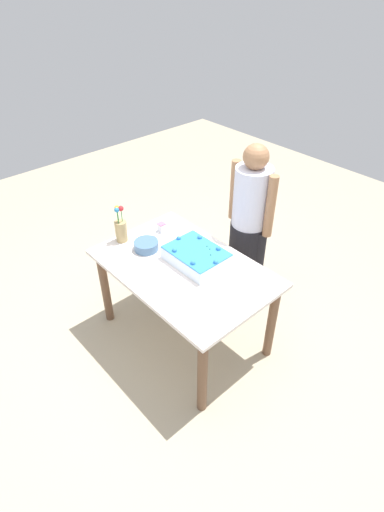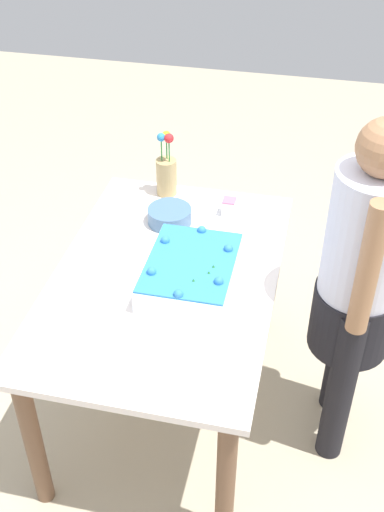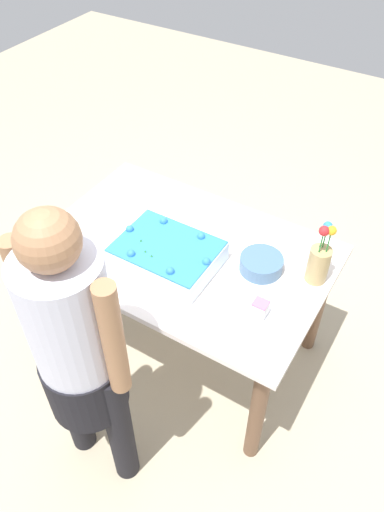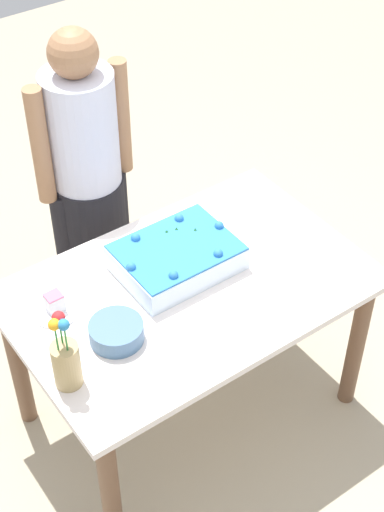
{
  "view_description": "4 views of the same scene",
  "coord_description": "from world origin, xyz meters",
  "px_view_note": "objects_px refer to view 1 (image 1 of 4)",
  "views": [
    {
      "loc": [
        -1.76,
        1.51,
        2.59
      ],
      "look_at": [
        0.01,
        -0.09,
        0.79
      ],
      "focal_mm": 28.0,
      "sensor_mm": 36.0,
      "label": 1
    },
    {
      "loc": [
        -1.89,
        -0.53,
        2.36
      ],
      "look_at": [
        0.0,
        -0.11,
        0.86
      ],
      "focal_mm": 45.0,
      "sensor_mm": 36.0,
      "label": 2
    },
    {
      "loc": [
        0.91,
        -1.42,
        2.35
      ],
      "look_at": [
        0.07,
        -0.04,
        0.77
      ],
      "focal_mm": 35.0,
      "sensor_mm": 36.0,
      "label": 3
    },
    {
      "loc": [
        1.22,
        1.72,
        2.81
      ],
      "look_at": [
        -0.02,
        -0.0,
        0.88
      ],
      "focal_mm": 55.0,
      "sensor_mm": 36.0,
      "label": 4
    }
  ],
  "objects_px": {
    "sheet_cake": "(196,256)",
    "person_standing": "(250,218)",
    "flower_vase": "(121,229)",
    "fruit_bowl": "(146,245)",
    "serving_plate_with_slice": "(162,229)",
    "cake_knife": "(230,306)"
  },
  "relations": [
    {
      "from": "sheet_cake",
      "to": "serving_plate_with_slice",
      "type": "xyz_separation_m",
      "value": [
        0.49,
        -0.06,
        -0.03
      ]
    },
    {
      "from": "sheet_cake",
      "to": "serving_plate_with_slice",
      "type": "relative_size",
      "value": 2.47
    },
    {
      "from": "flower_vase",
      "to": "fruit_bowl",
      "type": "height_order",
      "value": "flower_vase"
    },
    {
      "from": "fruit_bowl",
      "to": "serving_plate_with_slice",
      "type": "bearing_deg",
      "value": -65.59
    },
    {
      "from": "sheet_cake",
      "to": "fruit_bowl",
      "type": "height_order",
      "value": "sheet_cake"
    },
    {
      "from": "serving_plate_with_slice",
      "to": "flower_vase",
      "type": "relative_size",
      "value": 0.58
    },
    {
      "from": "sheet_cake",
      "to": "serving_plate_with_slice",
      "type": "distance_m",
      "value": 0.5
    },
    {
      "from": "sheet_cake",
      "to": "cake_knife",
      "type": "xyz_separation_m",
      "value": [
        -0.5,
        0.16,
        -0.05
      ]
    },
    {
      "from": "cake_knife",
      "to": "serving_plate_with_slice",
      "type": "bearing_deg",
      "value": 88.73
    },
    {
      "from": "sheet_cake",
      "to": "person_standing",
      "type": "height_order",
      "value": "person_standing"
    },
    {
      "from": "serving_plate_with_slice",
      "to": "person_standing",
      "type": "height_order",
      "value": "person_standing"
    },
    {
      "from": "cake_knife",
      "to": "flower_vase",
      "type": "distance_m",
      "value": 1.12
    },
    {
      "from": "sheet_cake",
      "to": "person_standing",
      "type": "xyz_separation_m",
      "value": [
        0.03,
        -0.63,
        0.06
      ]
    },
    {
      "from": "fruit_bowl",
      "to": "person_standing",
      "type": "height_order",
      "value": "person_standing"
    },
    {
      "from": "serving_plate_with_slice",
      "to": "fruit_bowl",
      "type": "xyz_separation_m",
      "value": [
        -0.11,
        0.24,
        0.01
      ]
    },
    {
      "from": "flower_vase",
      "to": "person_standing",
      "type": "relative_size",
      "value": 0.21
    },
    {
      "from": "sheet_cake",
      "to": "flower_vase",
      "type": "distance_m",
      "value": 0.66
    },
    {
      "from": "serving_plate_with_slice",
      "to": "flower_vase",
      "type": "distance_m",
      "value": 0.35
    },
    {
      "from": "serving_plate_with_slice",
      "to": "cake_knife",
      "type": "relative_size",
      "value": 0.96
    },
    {
      "from": "sheet_cake",
      "to": "cake_knife",
      "type": "relative_size",
      "value": 2.38
    },
    {
      "from": "sheet_cake",
      "to": "flower_vase",
      "type": "relative_size",
      "value": 1.43
    },
    {
      "from": "flower_vase",
      "to": "serving_plate_with_slice",
      "type": "bearing_deg",
      "value": -110.69
    }
  ]
}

